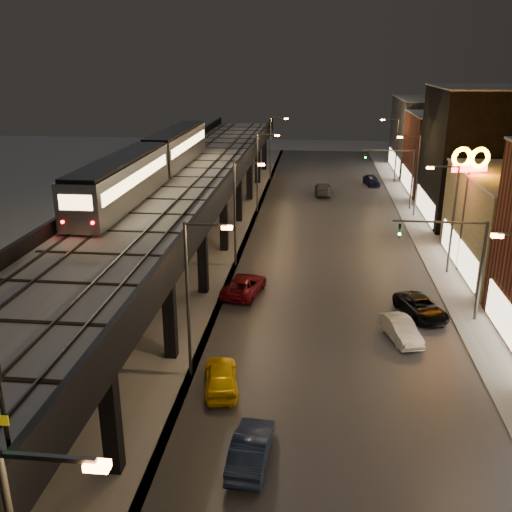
{
  "coord_description": "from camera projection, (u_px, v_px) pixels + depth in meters",
  "views": [
    {
      "loc": [
        5.93,
        -14.56,
        17.02
      ],
      "look_at": [
        2.3,
        19.52,
        5.0
      ],
      "focal_mm": 40.0,
      "sensor_mm": 36.0,
      "label": 1
    }
  ],
  "objects": [
    {
      "name": "streetlight_left_2",
      "position": [
        238.0,
        207.0,
        47.28
      ],
      "size": [
        2.57,
        0.28,
        9.0
      ],
      "color": "#38383A",
      "rests_on": "ground"
    },
    {
      "name": "streetlight_left_4",
      "position": [
        272.0,
        144.0,
        81.06
      ],
      "size": [
        2.57,
        0.28,
        9.0
      ],
      "color": "#38383A",
      "rests_on": "ground"
    },
    {
      "name": "car_onc_silver",
      "position": [
        401.0,
        330.0,
        35.96
      ],
      "size": [
        2.52,
        4.38,
        1.37
      ],
      "primitive_type": "imported",
      "rotation": [
        0.0,
        0.0,
        0.28
      ],
      "color": "silver",
      "rests_on": "ground"
    },
    {
      "name": "streetlight_left_1",
      "position": [
        192.0,
        290.0,
        30.39
      ],
      "size": [
        2.57,
        0.28,
        9.0
      ],
      "color": "#38383A",
      "rests_on": "ground"
    },
    {
      "name": "streetlight_left_3",
      "position": [
        260.0,
        167.0,
        64.17
      ],
      "size": [
        2.57,
        0.28,
        9.0
      ],
      "color": "#38383A",
      "rests_on": "ground"
    },
    {
      "name": "car_taxi",
      "position": [
        221.0,
        377.0,
        30.6
      ],
      "size": [
        2.51,
        4.61,
        1.49
      ],
      "primitive_type": "imported",
      "rotation": [
        0.0,
        0.0,
        3.32
      ],
      "color": "yellow",
      "rests_on": "ground"
    },
    {
      "name": "viaduct_parapet_streetside",
      "position": [
        225.0,
        185.0,
        47.81
      ],
      "size": [
        0.3,
        100.0,
        1.1
      ],
      "primitive_type": "cube",
      "color": "black",
      "rests_on": "elevated_viaduct"
    },
    {
      "name": "sidewalk_right",
      "position": [
        443.0,
        257.0,
        50.96
      ],
      "size": [
        4.0,
        120.0,
        0.14
      ],
      "primitive_type": "cube",
      "color": "#9FA1A8",
      "rests_on": "ground"
    },
    {
      "name": "road_surface",
      "position": [
        331.0,
        254.0,
        51.97
      ],
      "size": [
        17.0,
        120.0,
        0.06
      ],
      "primitive_type": "cube",
      "color": "#46474D",
      "rests_on": "ground"
    },
    {
      "name": "traffic_light_rig_b",
      "position": [
        403.0,
        172.0,
        65.6
      ],
      "size": [
        6.1,
        0.34,
        7.0
      ],
      "color": "#38383A",
      "rests_on": "ground"
    },
    {
      "name": "streetlight_right_3",
      "position": [
        415.0,
        170.0,
        62.46
      ],
      "size": [
        2.56,
        0.28,
        9.0
      ],
      "color": "#38383A",
      "rests_on": "ground"
    },
    {
      "name": "elevated_viaduct",
      "position": [
        175.0,
        198.0,
        48.51
      ],
      "size": [
        9.0,
        100.0,
        6.3
      ],
      "color": "black",
      "rests_on": "ground"
    },
    {
      "name": "subway_train",
      "position": [
        153.0,
        160.0,
        50.57
      ],
      "size": [
        2.84,
        34.28,
        3.39
      ],
      "color": "gray",
      "rests_on": "viaduct_trackbed"
    },
    {
      "name": "traffic_light_rig_a",
      "position": [
        464.0,
        258.0,
        37.46
      ],
      "size": [
        6.1,
        0.34,
        7.0
      ],
      "color": "#38383A",
      "rests_on": "ground"
    },
    {
      "name": "building_e",
      "position": [
        456.0,
        154.0,
        73.98
      ],
      "size": [
        12.2,
        12.2,
        10.16
      ],
      "color": "brown",
      "rests_on": "ground"
    },
    {
      "name": "car_near_white",
      "position": [
        251.0,
        449.0,
        25.0
      ],
      "size": [
        1.79,
        4.5,
        1.46
      ],
      "primitive_type": "imported",
      "rotation": [
        0.0,
        0.0,
        3.08
      ],
      "color": "#192648",
      "rests_on": "ground"
    },
    {
      "name": "under_viaduct_pavement",
      "position": [
        185.0,
        249.0,
        53.32
      ],
      "size": [
        11.0,
        120.0,
        0.06
      ],
      "primitive_type": "cube",
      "color": "#9FA1A8",
      "rests_on": "ground"
    },
    {
      "name": "car_mid_silver",
      "position": [
        244.0,
        286.0,
        42.84
      ],
      "size": [
        3.33,
        5.51,
        1.43
      ],
      "primitive_type": "imported",
      "rotation": [
        0.0,
        0.0,
        2.95
      ],
      "color": "maroon",
      "rests_on": "ground"
    },
    {
      "name": "car_onc_dark",
      "position": [
        421.0,
        308.0,
        39.22
      ],
      "size": [
        3.7,
        5.26,
        1.33
      ],
      "primitive_type": "imported",
      "rotation": [
        0.0,
        0.0,
        0.34
      ],
      "color": "black",
      "rests_on": "ground"
    },
    {
      "name": "streetlight_right_2",
      "position": [
        450.0,
        212.0,
        45.57
      ],
      "size": [
        2.56,
        0.28,
        9.0
      ],
      "color": "#38383A",
      "rests_on": "ground"
    },
    {
      "name": "building_f",
      "position": [
        436.0,
        136.0,
        86.95
      ],
      "size": [
        12.2,
        16.2,
        11.16
      ],
      "color": "#39393D",
      "rests_on": "ground"
    },
    {
      "name": "car_mid_dark",
      "position": [
        323.0,
        189.0,
        73.82
      ],
      "size": [
        2.13,
        5.12,
        1.48
      ],
      "primitive_type": "imported",
      "rotation": [
        0.0,
        0.0,
        3.15
      ],
      "color": "slate",
      "rests_on": "ground"
    },
    {
      "name": "viaduct_trackbed",
      "position": [
        174.0,
        189.0,
        48.37
      ],
      "size": [
        8.4,
        100.0,
        0.32
      ],
      "color": "#B2B7C1",
      "rests_on": "elevated_viaduct"
    },
    {
      "name": "sign_mcdonalds",
      "position": [
        469.0,
        171.0,
        45.12
      ],
      "size": [
        3.07,
        0.8,
        10.34
      ],
      "color": "#38383A",
      "rests_on": "ground"
    },
    {
      "name": "building_d",
      "position": [
        488.0,
        156.0,
        60.18
      ],
      "size": [
        12.2,
        13.2,
        14.16
      ],
      "color": "black",
      "rests_on": "ground"
    },
    {
      "name": "car_onc_red",
      "position": [
        371.0,
        180.0,
        79.29
      ],
      "size": [
        2.44,
        4.39,
        1.41
      ],
      "primitive_type": "imported",
      "rotation": [
        0.0,
        0.0,
        0.19
      ],
      "color": "#101533",
      "rests_on": "ground"
    },
    {
      "name": "streetlight_right_4",
      "position": [
        395.0,
        146.0,
        79.35
      ],
      "size": [
        2.56,
        0.28,
        9.0
      ],
      "color": "#38383A",
      "rests_on": "ground"
    },
    {
      "name": "viaduct_parapet_far",
      "position": [
        124.0,
        182.0,
        48.68
      ],
      "size": [
        0.3,
        100.0,
        1.1
      ],
      "primitive_type": "cube",
      "color": "black",
      "rests_on": "elevated_viaduct"
    }
  ]
}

